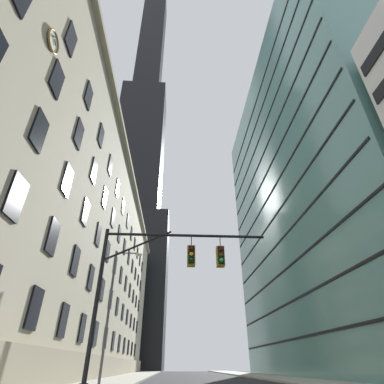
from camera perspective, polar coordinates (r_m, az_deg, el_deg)
The scene contains 5 objects.
station_building at distance 45.54m, azimuth -21.88°, elevation -11.69°, with size 13.81×74.99×28.66m.
dark_skyscraper at distance 114.53m, azimuth -10.61°, elevation 2.31°, with size 26.08×26.08×208.77m.
glass_office_midrise at distance 51.34m, azimuth 23.67°, elevation 0.35°, with size 17.32×46.85×50.77m.
traffic_signal_mast at distance 15.09m, azimuth -4.74°, elevation -14.81°, with size 8.37×0.63×7.25m.
street_lamppost at distance 23.73m, azimuth -14.88°, elevation -19.57°, with size 2.13×0.32×8.98m.
Camera 1 is at (-3.24, -9.72, 1.26)m, focal length 27.67 mm.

